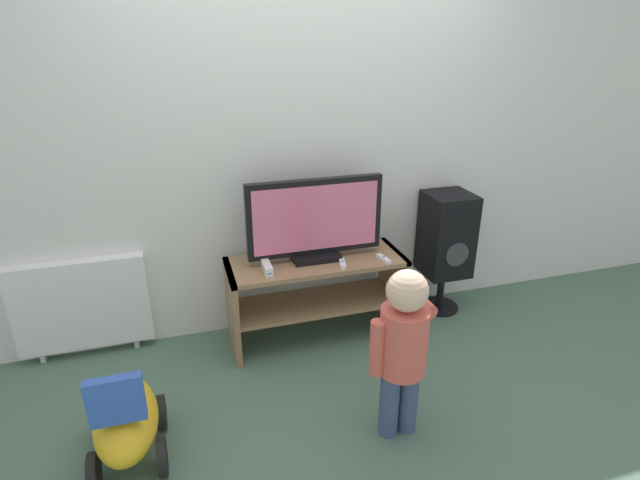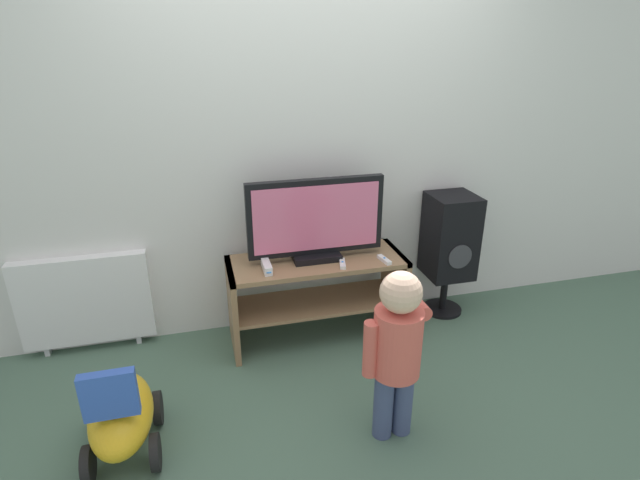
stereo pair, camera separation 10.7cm
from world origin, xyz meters
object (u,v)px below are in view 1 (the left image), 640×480
at_px(ride_on_toy, 126,421).
at_px(remote_primary, 384,259).
at_px(game_console, 267,267).
at_px(speaker_tower, 446,237).
at_px(remote_secondary, 342,263).
at_px(television, 315,221).
at_px(radiator, 82,305).
at_px(child, 403,341).

bearing_deg(ride_on_toy, remote_primary, 21.10).
relative_size(game_console, speaker_tower, 0.21).
bearing_deg(remote_primary, remote_secondary, 177.51).
bearing_deg(game_console, television, 15.31).
height_order(television, game_console, television).
bearing_deg(remote_secondary, speaker_tower, 13.87).
relative_size(television, game_console, 4.71).
xyz_separation_m(ride_on_toy, radiator, (-0.29, 0.96, 0.14)).
relative_size(remote_primary, radiator, 0.17).
bearing_deg(game_console, child, -60.88).
relative_size(game_console, remote_secondary, 1.36).
distance_m(remote_secondary, child, 0.82).
relative_size(remote_secondary, radiator, 0.17).
bearing_deg(television, remote_secondary, -46.55).
bearing_deg(child, speaker_tower, 51.31).
distance_m(remote_primary, ride_on_toy, 1.71).
bearing_deg(child, remote_primary, 72.73).
bearing_deg(speaker_tower, remote_primary, -158.97).
bearing_deg(child, remote_secondary, 91.40).
bearing_deg(speaker_tower, game_console, -173.14).
distance_m(television, game_console, 0.41).
bearing_deg(television, remote_primary, -20.71).
distance_m(game_console, ride_on_toy, 1.12).
distance_m(speaker_tower, radiator, 2.43).
distance_m(remote_primary, child, 0.85).
distance_m(remote_secondary, ride_on_toy, 1.47).
distance_m(remote_primary, remote_secondary, 0.27).
height_order(remote_secondary, child, child).
bearing_deg(television, radiator, 171.93).
bearing_deg(radiator, remote_primary, -10.97).
bearing_deg(remote_secondary, radiator, 167.60).
bearing_deg(game_console, radiator, 165.08).
height_order(game_console, child, child).
xyz_separation_m(television, game_console, (-0.33, -0.09, -0.23)).
distance_m(television, child, 1.02).
distance_m(remote_primary, radiator, 1.89).
relative_size(remote_secondary, speaker_tower, 0.15).
distance_m(child, ride_on_toy, 1.36).
xyz_separation_m(remote_primary, radiator, (-1.84, 0.36, -0.23)).
bearing_deg(game_console, ride_on_toy, -141.02).
height_order(game_console, remote_secondary, game_console).
xyz_separation_m(television, radiator, (-1.44, 0.20, -0.47)).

